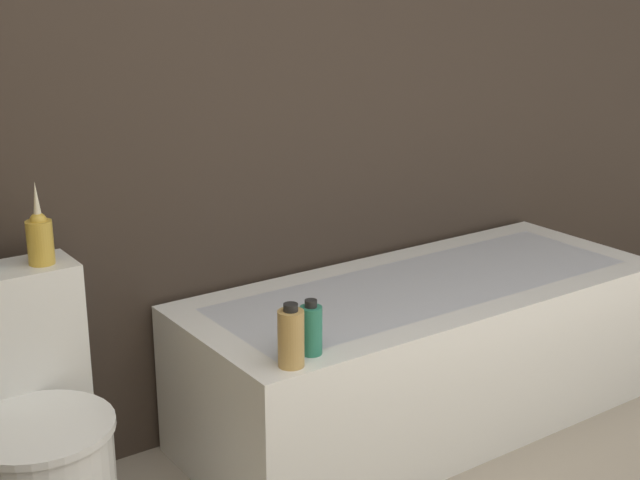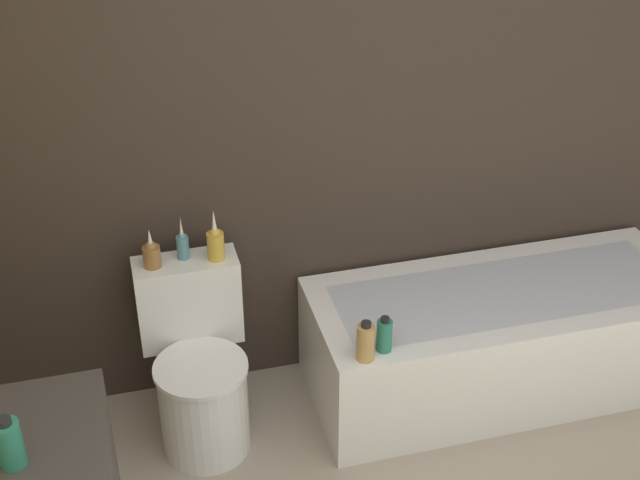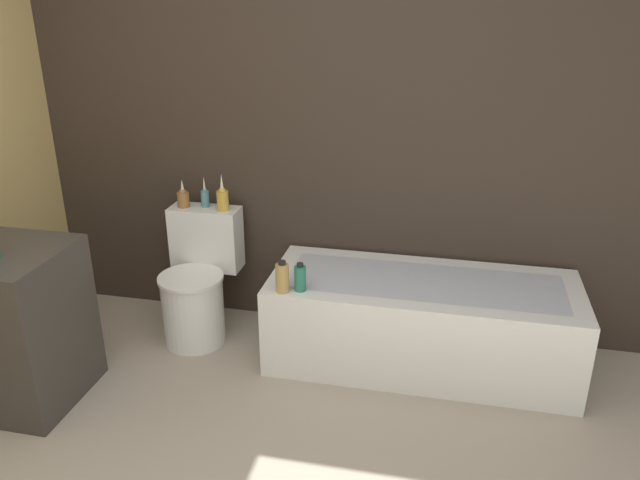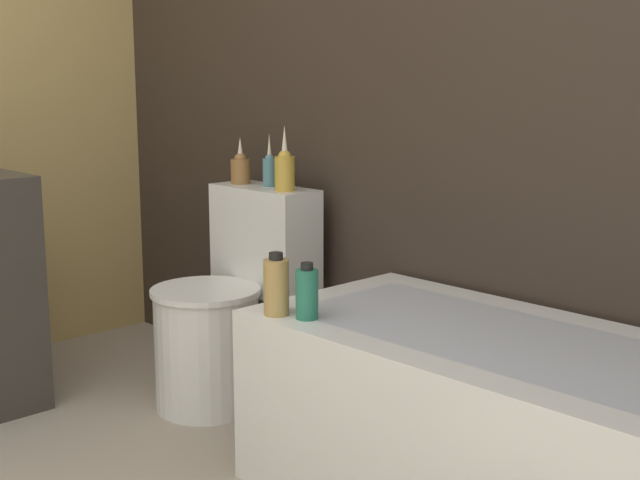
# 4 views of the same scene
# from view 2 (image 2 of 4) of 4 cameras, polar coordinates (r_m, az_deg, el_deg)

# --- Properties ---
(wall_back_tiled) EXTENTS (6.40, 0.06, 2.60)m
(wall_back_tiled) POSITION_cam_2_polar(r_m,az_deg,el_deg) (3.63, 0.07, 8.71)
(wall_back_tiled) COLOR #332821
(wall_back_tiled) RESTS_ON ground_plane
(bathtub) EXTENTS (1.69, 0.67, 0.51)m
(bathtub) POSITION_cam_2_polar(r_m,az_deg,el_deg) (4.08, 11.39, -6.12)
(bathtub) COLOR white
(bathtub) RESTS_ON ground
(toilet) EXTENTS (0.43, 0.55, 0.76)m
(toilet) POSITION_cam_2_polar(r_m,az_deg,el_deg) (3.74, -7.77, -8.24)
(toilet) COLOR white
(toilet) RESTS_ON ground
(soap_bottle_glass) EXTENTS (0.08, 0.08, 0.17)m
(soap_bottle_glass) POSITION_cam_2_polar(r_m,az_deg,el_deg) (2.74, -19.28, -12.18)
(soap_bottle_glass) COLOR #267259
(soap_bottle_glass) RESTS_ON vanity_counter
(vase_gold) EXTENTS (0.07, 0.07, 0.17)m
(vase_gold) POSITION_cam_2_polar(r_m,az_deg,el_deg) (3.59, -10.73, -0.86)
(vase_gold) COLOR olive
(vase_gold) RESTS_ON toilet
(vase_silver) EXTENTS (0.05, 0.05, 0.19)m
(vase_silver) POSITION_cam_2_polar(r_m,az_deg,el_deg) (3.62, -8.79, -0.28)
(vase_silver) COLOR teal
(vase_silver) RESTS_ON toilet
(vase_bronze) EXTENTS (0.07, 0.07, 0.23)m
(vase_bronze) POSITION_cam_2_polar(r_m,az_deg,el_deg) (3.59, -6.71, -0.15)
(vase_bronze) COLOR gold
(vase_bronze) RESTS_ON toilet
(shampoo_bottle_tall) EXTENTS (0.07, 0.07, 0.18)m
(shampoo_bottle_tall) POSITION_cam_2_polar(r_m,az_deg,el_deg) (3.45, 2.93, -6.54)
(shampoo_bottle_tall) COLOR tan
(shampoo_bottle_tall) RESTS_ON bathtub
(shampoo_bottle_short) EXTENTS (0.06, 0.06, 0.16)m
(shampoo_bottle_short) POSITION_cam_2_polar(r_m,az_deg,el_deg) (3.50, 4.14, -6.09)
(shampoo_bottle_short) COLOR #267259
(shampoo_bottle_short) RESTS_ON bathtub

